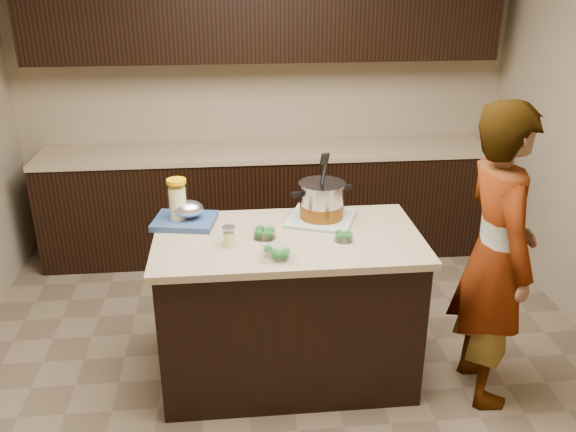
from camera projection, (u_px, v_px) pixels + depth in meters
name	position (u px, v px, depth m)	size (l,w,h in m)	color
ground_plane	(288.00, 372.00, 3.67)	(4.00, 4.00, 0.00)	brown
room_shell	(288.00, 86.00, 3.01)	(4.04, 4.04, 2.72)	tan
back_cabinets	(266.00, 142.00, 4.90)	(3.60, 0.63, 2.33)	black
island	(288.00, 307.00, 3.50)	(1.46, 0.81, 0.90)	black
dish_towel	(321.00, 218.00, 3.53)	(0.36, 0.36, 0.02)	#5D8A5E
stock_pot	(322.00, 203.00, 3.49)	(0.37, 0.33, 0.38)	#B7B7BC
lemonade_pitcher	(178.00, 204.00, 3.44)	(0.12, 0.12, 0.26)	#F9F198
mason_jar	(229.00, 237.00, 3.19)	(0.09, 0.09, 0.12)	#F9F198
broccoli_tub_left	(264.00, 233.00, 3.29)	(0.15, 0.15, 0.06)	silver
broccoli_tub_right	(344.00, 237.00, 3.26)	(0.14, 0.14, 0.05)	silver
broccoli_tub_rect	(278.00, 254.00, 3.06)	(0.19, 0.14, 0.06)	silver
blue_tray	(186.00, 217.00, 3.46)	(0.38, 0.33, 0.13)	navy
person	(496.00, 257.00, 3.22)	(0.61, 0.40, 1.68)	gray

